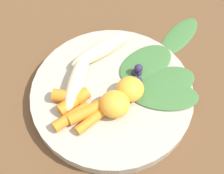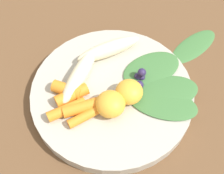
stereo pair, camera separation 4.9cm
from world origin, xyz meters
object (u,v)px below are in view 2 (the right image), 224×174
Objects in this scene: banana_peeled_right at (109,49)px; orange_segment_near at (129,92)px; banana_peeled_left at (80,75)px; kale_leaf_stray at (194,45)px; bowl at (112,94)px.

orange_segment_near reaches higher than banana_peeled_right.
kale_leaf_stray is (-0.22, 0.06, -0.03)m from banana_peeled_left.
banana_peeled_right is (-0.07, -0.01, 0.00)m from banana_peeled_left.
banana_peeled_left is (0.03, -0.05, 0.02)m from bowl.
orange_segment_near reaches higher than bowl.
bowl is 6.11× the size of orange_segment_near.
banana_peeled_left is 0.07m from banana_peeled_right.
kale_leaf_stray is at bearing 136.00° from banana_peeled_left.
orange_segment_near is at bearing 84.91° from banana_peeled_right.
kale_leaf_stray is (-0.15, 0.07, -0.03)m from banana_peeled_right.
banana_peeled_right is at bearing -109.09° from orange_segment_near.
kale_leaf_stray is at bearing 177.26° from bowl.
banana_peeled_left is at bearing -61.64° from bowl.
bowl is 2.27× the size of banana_peeled_right.
orange_segment_near is 0.18m from kale_leaf_stray.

